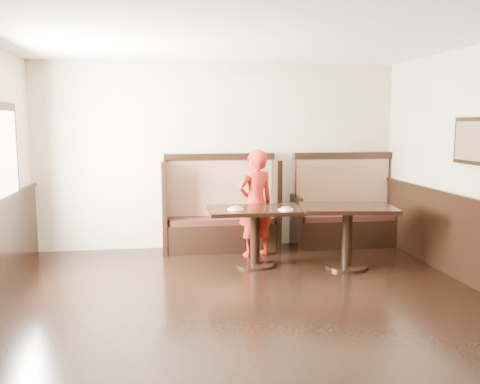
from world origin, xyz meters
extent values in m
plane|color=black|center=(0.00, 0.00, 0.00)|extent=(7.00, 7.00, 0.00)
plane|color=beige|center=(0.00, 3.50, 1.40)|extent=(5.50, 0.00, 5.50)
plane|color=white|center=(0.00, 0.00, 2.80)|extent=(7.00, 7.00, 0.00)
cube|color=white|center=(-2.69, 1.90, 1.55)|extent=(0.01, 1.30, 1.00)
cube|color=black|center=(2.71, 1.20, 1.70)|extent=(0.04, 0.70, 0.55)
cube|color=olive|center=(2.69, 1.20, 1.70)|extent=(0.01, 0.60, 0.45)
cube|color=black|center=(0.00, 3.22, 0.21)|extent=(1.60, 0.50, 0.42)
cube|color=#331510|center=(0.00, 3.22, 0.46)|extent=(1.54, 0.46, 0.09)
cube|color=#531015|center=(0.00, 3.43, 0.90)|extent=(1.60, 0.12, 0.92)
cube|color=black|center=(0.00, 3.43, 1.40)|extent=(1.68, 0.16, 0.10)
cube|color=black|center=(-0.84, 3.32, 0.68)|extent=(0.07, 0.72, 1.36)
cube|color=black|center=(0.84, 3.32, 0.68)|extent=(0.07, 0.72, 1.36)
cube|color=black|center=(1.95, 3.22, 0.21)|extent=(1.50, 0.50, 0.42)
cube|color=#331510|center=(1.95, 3.22, 0.46)|extent=(1.44, 0.46, 0.09)
cube|color=#531015|center=(1.95, 3.43, 0.90)|extent=(1.50, 0.12, 0.92)
cube|color=black|center=(1.95, 3.43, 1.40)|extent=(1.58, 0.16, 0.10)
cube|color=black|center=(1.16, 3.32, 0.40)|extent=(0.07, 0.72, 0.80)
cube|color=black|center=(2.74, 3.32, 0.40)|extent=(0.07, 0.72, 0.80)
cube|color=black|center=(0.35, 2.31, 0.76)|extent=(1.24, 0.78, 0.05)
cylinder|color=black|center=(0.35, 2.31, 0.37)|extent=(0.12, 0.12, 0.72)
cylinder|color=black|center=(0.35, 2.31, 0.02)|extent=(0.53, 0.53, 0.03)
cube|color=black|center=(1.54, 2.04, 0.80)|extent=(1.29, 0.94, 0.05)
cylinder|color=black|center=(1.54, 2.04, 0.39)|extent=(0.13, 0.13, 0.76)
cylinder|color=black|center=(1.54, 2.04, 0.02)|extent=(0.56, 0.56, 0.03)
imported|color=#A61F11|center=(0.45, 2.83, 0.77)|extent=(0.65, 0.53, 1.53)
cylinder|color=white|center=(0.08, 2.24, 0.79)|extent=(0.21, 0.21, 0.01)
cylinder|color=tan|center=(0.08, 2.24, 0.81)|extent=(0.13, 0.13, 0.02)
cylinder|color=#EABA54|center=(0.08, 2.24, 0.82)|extent=(0.11, 0.11, 0.01)
cylinder|color=white|center=(0.72, 2.11, 0.79)|extent=(0.20, 0.20, 0.01)
cylinder|color=tan|center=(0.72, 2.11, 0.81)|extent=(0.12, 0.12, 0.02)
cylinder|color=#EABA54|center=(0.72, 2.11, 0.82)|extent=(0.11, 0.11, 0.01)
camera|label=1|loc=(-0.83, -4.23, 1.91)|focal=38.00mm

